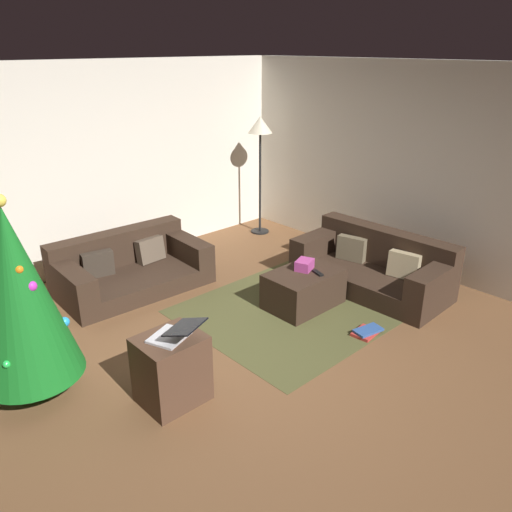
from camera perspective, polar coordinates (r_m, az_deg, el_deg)
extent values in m
plane|color=brown|center=(4.86, -0.82, -12.07)|extent=(6.40, 6.40, 0.00)
cube|color=silver|center=(6.82, -19.12, 9.02)|extent=(6.40, 0.12, 2.60)
cube|color=silver|center=(6.69, 19.72, 8.68)|extent=(0.12, 6.40, 2.60)
cube|color=#332319|center=(6.38, -13.51, -2.66)|extent=(1.79, 1.07, 0.21)
cube|color=#332319|center=(6.57, -15.28, 0.93)|extent=(1.75, 0.32, 0.42)
cube|color=#332319|center=(6.62, -7.95, 1.01)|extent=(0.29, 1.00, 0.28)
cube|color=#332319|center=(6.03, -20.04, -2.47)|extent=(0.29, 1.00, 0.28)
cube|color=brown|center=(6.57, -11.74, 0.68)|extent=(0.37, 0.19, 0.31)
cube|color=#372D24|center=(6.30, -17.26, -0.88)|extent=(0.38, 0.19, 0.30)
cube|color=#332319|center=(6.34, 12.55, -2.59)|extent=(0.94, 1.87, 0.24)
cube|color=#332319|center=(6.46, 14.36, 1.01)|extent=(0.30, 1.85, 0.44)
cube|color=#332319|center=(5.90, 19.23, -2.60)|extent=(0.88, 0.27, 0.28)
cube|color=#332319|center=(6.66, 7.01, 1.46)|extent=(0.88, 0.27, 0.28)
cube|color=tan|center=(6.16, 16.21, -0.99)|extent=(0.21, 0.38, 0.31)
cube|color=brown|center=(6.51, 10.63, 0.84)|extent=(0.21, 0.38, 0.31)
cube|color=#332319|center=(5.79, 5.34, -3.66)|extent=(0.84, 0.56, 0.42)
cube|color=#B23F8C|center=(5.74, 5.44, -0.99)|extent=(0.25, 0.23, 0.11)
cube|color=black|center=(5.67, 6.92, -1.89)|extent=(0.09, 0.17, 0.02)
cylinder|color=brown|center=(4.87, -23.41, -12.75)|extent=(0.10, 0.10, 0.19)
cone|color=#14671E|center=(4.47, -25.04, -3.96)|extent=(0.85, 0.85, 1.47)
sphere|color=#2699E5|center=(4.64, -20.63, -6.92)|extent=(0.09, 0.09, 0.09)
sphere|color=#CC33BF|center=(4.46, -21.73, -9.38)|extent=(0.06, 0.06, 0.06)
sphere|color=green|center=(4.61, -23.29, -3.27)|extent=(0.08, 0.08, 0.08)
sphere|color=#CC33BF|center=(4.32, -23.82, -3.11)|extent=(0.09, 0.09, 0.09)
sphere|color=orange|center=(4.26, -24.97, -1.38)|extent=(0.06, 0.06, 0.06)
sphere|color=green|center=(4.42, -26.12, -10.81)|extent=(0.06, 0.06, 0.06)
cube|color=#4C3323|center=(4.34, -9.42, -12.38)|extent=(0.52, 0.44, 0.60)
cube|color=silver|center=(4.17, -9.70, -8.89)|extent=(0.37, 0.34, 0.02)
cube|color=black|center=(4.02, -7.93, -7.86)|extent=(0.37, 0.34, 0.08)
cube|color=#B7332D|center=(5.42, 12.11, -8.41)|extent=(0.29, 0.23, 0.04)
cube|color=#2D5193|center=(5.41, 12.43, -8.10)|extent=(0.32, 0.21, 0.03)
cylinder|color=black|center=(8.10, 0.44, 2.79)|extent=(0.28, 0.28, 0.02)
cylinder|color=black|center=(7.88, 0.45, 8.02)|extent=(0.04, 0.04, 1.55)
cone|color=beige|center=(7.70, 0.47, 14.48)|extent=(0.36, 0.36, 0.24)
cube|color=#494927|center=(5.88, 5.27, -5.46)|extent=(2.60, 2.00, 0.01)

